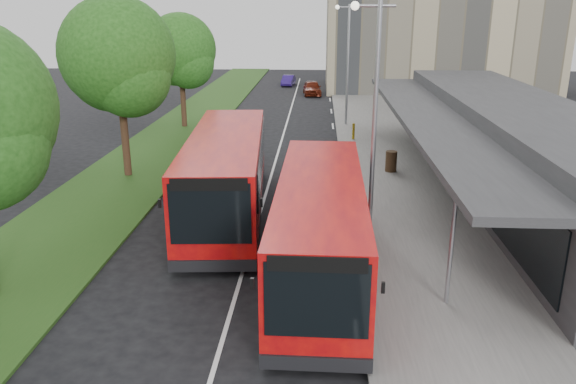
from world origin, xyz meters
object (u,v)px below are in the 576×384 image
at_px(lamp_post_near, 373,107).
at_px(lamp_post_far, 347,57).
at_px(tree_far, 180,54).
at_px(car_near, 312,88).
at_px(bus_main, 320,227).
at_px(tree_mid, 118,62).
at_px(litter_bin, 391,161).
at_px(car_far, 288,80).
at_px(bus_second, 227,174).
at_px(bollard, 353,131).

distance_m(lamp_post_near, lamp_post_far, 20.00).
bearing_deg(tree_far, lamp_post_far, 4.87).
bearing_deg(car_near, bus_main, -93.28).
distance_m(tree_mid, litter_bin, 13.86).
distance_m(litter_bin, car_near, 26.98).
distance_m(tree_mid, car_far, 35.44).
bearing_deg(car_near, lamp_post_far, -84.86).
distance_m(bus_main, car_near, 37.89).
bearing_deg(car_far, lamp_post_near, -77.03).
height_order(tree_mid, tree_far, tree_mid).
bearing_deg(lamp_post_far, bus_second, -106.70).
bearing_deg(lamp_post_near, tree_far, 120.29).
relative_size(lamp_post_near, bollard, 8.10).
bearing_deg(bus_second, bollard, 62.18).
bearing_deg(car_near, lamp_post_near, -90.36).
distance_m(litter_bin, car_far, 34.19).
xyz_separation_m(lamp_post_far, litter_bin, (1.81, -11.85, -4.06)).
bearing_deg(lamp_post_far, car_near, 99.62).
height_order(bus_second, car_near, bus_second).
distance_m(tree_far, lamp_post_near, 22.07).
height_order(litter_bin, bollard, litter_bin).
relative_size(tree_far, car_near, 1.91).
height_order(tree_mid, litter_bin, tree_mid).
relative_size(bollard, car_near, 0.25).
distance_m(lamp_post_near, litter_bin, 9.29).
relative_size(lamp_post_far, bollard, 8.10).
height_order(lamp_post_far, litter_bin, lamp_post_far).
height_order(lamp_post_near, car_near, lamp_post_near).
distance_m(lamp_post_near, car_far, 42.15).
bearing_deg(bus_main, lamp_post_near, 61.70).
xyz_separation_m(bus_second, car_far, (0.25, 39.62, -1.12)).
height_order(tree_far, car_near, tree_far).
bearing_deg(litter_bin, lamp_post_far, 98.69).
xyz_separation_m(lamp_post_near, lamp_post_far, (0.00, 20.00, 0.00)).
bearing_deg(car_far, litter_bin, -72.33).
height_order(tree_far, bollard, tree_far).
distance_m(tree_far, bollard, 12.82).
height_order(lamp_post_far, bollard, lamp_post_far).
height_order(tree_mid, lamp_post_near, tree_mid).
bearing_deg(car_near, tree_far, -123.20).
bearing_deg(bollard, car_far, 101.77).
distance_m(bus_second, car_far, 39.63).
xyz_separation_m(lamp_post_near, bus_main, (-1.71, -3.08, -3.17)).
relative_size(tree_mid, bus_main, 0.80).
height_order(lamp_post_near, bus_main, lamp_post_near).
height_order(bus_second, car_far, bus_second).
relative_size(lamp_post_far, bus_main, 0.75).
xyz_separation_m(lamp_post_near, bollard, (0.34, 15.28, -4.07)).
relative_size(lamp_post_near, litter_bin, 7.87).
bearing_deg(bollard, lamp_post_near, -91.29).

